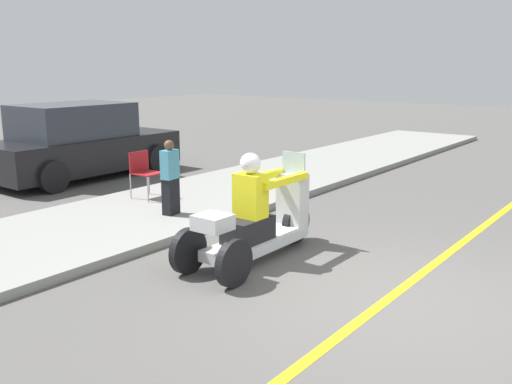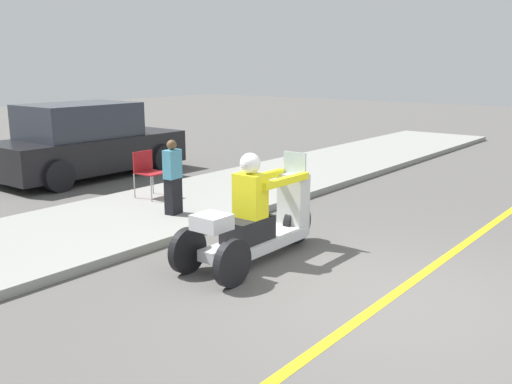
{
  "view_description": "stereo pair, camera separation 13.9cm",
  "coord_description": "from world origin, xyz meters",
  "px_view_note": "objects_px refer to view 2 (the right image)",
  "views": [
    {
      "loc": [
        -5.39,
        -2.31,
        2.46
      ],
      "look_at": [
        0.15,
        1.89,
        0.89
      ],
      "focal_mm": 40.0,
      "sensor_mm": 36.0,
      "label": 1
    },
    {
      "loc": [
        -5.3,
        -2.42,
        2.46
      ],
      "look_at": [
        0.15,
        1.89,
        0.89
      ],
      "focal_mm": 40.0,
      "sensor_mm": 36.0,
      "label": 2
    }
  ],
  "objects_px": {
    "folding_chair_curbside": "(148,169)",
    "parked_car_lot_right": "(86,143)",
    "motorcycle_trike": "(257,222)",
    "spectator_with_child": "(173,179)"
  },
  "relations": [
    {
      "from": "parked_car_lot_right",
      "to": "folding_chair_curbside",
      "type": "bearing_deg",
      "value": -105.62
    },
    {
      "from": "spectator_with_child",
      "to": "parked_car_lot_right",
      "type": "bearing_deg",
      "value": 71.79
    },
    {
      "from": "spectator_with_child",
      "to": "parked_car_lot_right",
      "type": "xyz_separation_m",
      "value": [
        1.38,
        4.19,
        0.07
      ]
    },
    {
      "from": "folding_chair_curbside",
      "to": "parked_car_lot_right",
      "type": "distance_m",
      "value": 3.09
    },
    {
      "from": "folding_chair_curbside",
      "to": "parked_car_lot_right",
      "type": "bearing_deg",
      "value": 74.38
    },
    {
      "from": "motorcycle_trike",
      "to": "spectator_with_child",
      "type": "relative_size",
      "value": 1.99
    },
    {
      "from": "motorcycle_trike",
      "to": "folding_chair_curbside",
      "type": "height_order",
      "value": "motorcycle_trike"
    },
    {
      "from": "spectator_with_child",
      "to": "motorcycle_trike",
      "type": "bearing_deg",
      "value": -105.96
    },
    {
      "from": "motorcycle_trike",
      "to": "spectator_with_child",
      "type": "distance_m",
      "value": 2.27
    },
    {
      "from": "folding_chair_curbside",
      "to": "parked_car_lot_right",
      "type": "height_order",
      "value": "parked_car_lot_right"
    }
  ]
}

